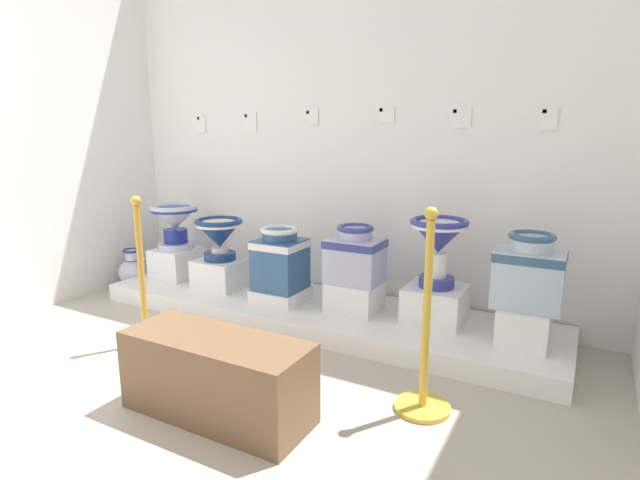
# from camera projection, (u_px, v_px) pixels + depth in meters

# --- Properties ---
(ground_plane) EXTENTS (5.99, 5.55, 0.02)m
(ground_plane) POSITION_uv_depth(u_px,v_px,m) (155.00, 428.00, 2.33)
(ground_plane) COLOR #B2A899
(wall_back) EXTENTS (4.19, 0.06, 3.09)m
(wall_back) POSITION_uv_depth(u_px,v_px,m) (345.00, 105.00, 3.72)
(wall_back) COLOR white
(wall_back) RESTS_ON ground_plane
(display_platform) EXTENTS (3.40, 0.83, 0.13)m
(display_platform) POSITION_uv_depth(u_px,v_px,m) (315.00, 312.00, 3.63)
(display_platform) COLOR white
(display_platform) RESTS_ON ground_plane
(plinth_block_slender_white) EXTENTS (0.33, 0.38, 0.25)m
(plinth_block_slender_white) POSITION_uv_depth(u_px,v_px,m) (177.00, 262.00, 4.29)
(plinth_block_slender_white) COLOR white
(plinth_block_slender_white) RESTS_ON display_platform
(antique_toilet_slender_white) EXTENTS (0.40, 0.40, 0.38)m
(antique_toilet_slender_white) POSITION_uv_depth(u_px,v_px,m) (175.00, 220.00, 4.21)
(antique_toilet_slender_white) COLOR silver
(antique_toilet_slender_white) RESTS_ON plinth_block_slender_white
(plinth_block_tall_cobalt) EXTENTS (0.37, 0.33, 0.23)m
(plinth_block_tall_cobalt) POSITION_uv_depth(u_px,v_px,m) (221.00, 273.00, 3.99)
(plinth_block_tall_cobalt) COLOR white
(plinth_block_tall_cobalt) RESTS_ON display_platform
(antique_toilet_tall_cobalt) EXTENTS (0.37, 0.37, 0.33)m
(antique_toilet_tall_cobalt) POSITION_uv_depth(u_px,v_px,m) (219.00, 234.00, 3.92)
(antique_toilet_tall_cobalt) COLOR navy
(antique_toilet_tall_cobalt) RESTS_ON plinth_block_tall_cobalt
(plinth_block_squat_floral) EXTENTS (0.35, 0.35, 0.09)m
(plinth_block_squat_floral) POSITION_uv_depth(u_px,v_px,m) (281.00, 295.00, 3.67)
(plinth_block_squat_floral) COLOR white
(plinth_block_squat_floral) RESTS_ON display_platform
(antique_toilet_squat_floral) EXTENTS (0.34, 0.32, 0.46)m
(antique_toilet_squat_floral) POSITION_uv_depth(u_px,v_px,m) (280.00, 258.00, 3.61)
(antique_toilet_squat_floral) COLOR #2D5486
(antique_toilet_squat_floral) RESTS_ON plinth_block_squat_floral
(plinth_block_central_ornate) EXTENTS (0.34, 0.30, 0.20)m
(plinth_block_central_ornate) POSITION_uv_depth(u_px,v_px,m) (354.00, 296.00, 3.46)
(plinth_block_central_ornate) COLOR white
(plinth_block_central_ornate) RESTS_ON display_platform
(antique_toilet_central_ornate) EXTENTS (0.37, 0.29, 0.40)m
(antique_toilet_central_ornate) POSITION_uv_depth(u_px,v_px,m) (355.00, 254.00, 3.40)
(antique_toilet_central_ornate) COLOR #B2B6DC
(antique_toilet_central_ornate) RESTS_ON plinth_block_central_ornate
(plinth_block_leftmost) EXTENTS (0.37, 0.37, 0.23)m
(plinth_block_leftmost) POSITION_uv_depth(u_px,v_px,m) (435.00, 304.00, 3.27)
(plinth_block_leftmost) COLOR white
(plinth_block_leftmost) RESTS_ON display_platform
(antique_toilet_leftmost) EXTENTS (0.37, 0.37, 0.45)m
(antique_toilet_leftmost) POSITION_uv_depth(u_px,v_px,m) (439.00, 240.00, 3.18)
(antique_toilet_leftmost) COLOR #313790
(antique_toilet_leftmost) RESTS_ON plinth_block_leftmost
(plinth_block_pale_glazed) EXTENTS (0.28, 0.33, 0.22)m
(plinth_block_pale_glazed) POSITION_uv_depth(u_px,v_px,m) (524.00, 325.00, 2.92)
(plinth_block_pale_glazed) COLOR white
(plinth_block_pale_glazed) RESTS_ON display_platform
(antique_toilet_pale_glazed) EXTENTS (0.38, 0.27, 0.44)m
(antique_toilet_pale_glazed) POSITION_uv_depth(u_px,v_px,m) (529.00, 271.00, 2.85)
(antique_toilet_pale_glazed) COLOR #ABC0D4
(antique_toilet_pale_glazed) RESTS_ON plinth_block_pale_glazed
(info_placard_first) EXTENTS (0.10, 0.01, 0.16)m
(info_placard_first) POSITION_uv_depth(u_px,v_px,m) (201.00, 124.00, 4.36)
(info_placard_first) COLOR white
(info_placard_second) EXTENTS (0.13, 0.01, 0.16)m
(info_placard_second) POSITION_uv_depth(u_px,v_px,m) (250.00, 121.00, 4.11)
(info_placard_second) COLOR white
(info_placard_third) EXTENTS (0.11, 0.01, 0.12)m
(info_placard_third) POSITION_uv_depth(u_px,v_px,m) (312.00, 117.00, 3.83)
(info_placard_third) COLOR white
(info_placard_fourth) EXTENTS (0.12, 0.01, 0.12)m
(info_placard_fourth) POSITION_uv_depth(u_px,v_px,m) (386.00, 115.00, 3.55)
(info_placard_fourth) COLOR white
(info_placard_fifth) EXTENTS (0.13, 0.01, 0.14)m
(info_placard_fifth) POSITION_uv_depth(u_px,v_px,m) (461.00, 117.00, 3.30)
(info_placard_fifth) COLOR white
(info_placard_sixth) EXTENTS (0.10, 0.01, 0.14)m
(info_placard_sixth) POSITION_uv_depth(u_px,v_px,m) (549.00, 118.00, 3.05)
(info_placard_sixth) COLOR white
(decorative_vase_corner) EXTENTS (0.26, 0.26, 0.35)m
(decorative_vase_corner) POSITION_uv_depth(u_px,v_px,m) (133.00, 271.00, 4.39)
(decorative_vase_corner) COLOR navy
(decorative_vase_corner) RESTS_ON ground_plane
(stanchion_post_near_left) EXTENTS (0.23, 0.23, 0.97)m
(stanchion_post_near_left) POSITION_uv_depth(u_px,v_px,m) (143.00, 298.00, 3.17)
(stanchion_post_near_left) COLOR gold
(stanchion_post_near_left) RESTS_ON ground_plane
(stanchion_post_near_right) EXTENTS (0.28, 0.28, 1.01)m
(stanchion_post_near_right) POSITION_uv_depth(u_px,v_px,m) (425.00, 357.00, 2.41)
(stanchion_post_near_right) COLOR gold
(stanchion_post_near_right) RESTS_ON ground_plane
(museum_bench) EXTENTS (0.93, 0.36, 0.40)m
(museum_bench) POSITION_uv_depth(u_px,v_px,m) (217.00, 376.00, 2.39)
(museum_bench) COLOR brown
(museum_bench) RESTS_ON ground_plane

